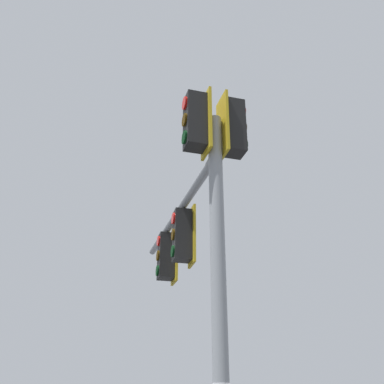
# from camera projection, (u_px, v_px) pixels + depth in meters

# --- Properties ---
(signal_mast_assembly) EXTENTS (0.97, 4.66, 6.58)m
(signal_mast_assembly) POSITION_uv_depth(u_px,v_px,m) (198.00, 231.00, 7.15)
(signal_mast_assembly) COLOR gray
(signal_mast_assembly) RESTS_ON ground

